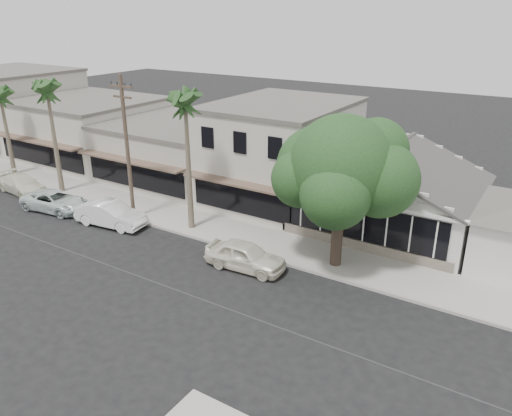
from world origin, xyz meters
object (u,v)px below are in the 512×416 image
Objects in this scene: utility_pole at (127,146)px; car_2 at (56,201)px; car_1 at (111,214)px; car_0 at (245,256)px; shade_tree at (342,169)px; car_3 at (22,184)px.

car_2 is (-5.42, -1.67, -4.13)m from utility_pole.
car_2 is (-5.00, -0.20, -0.10)m from car_1.
shade_tree is at bearing -56.26° from car_0.
car_0 reaches higher than car_2.
car_3 is 0.57× the size of shade_tree.
car_2 is at bearing -93.94° from car_3.
car_3 is (-5.00, 0.90, 0.00)m from car_2.
car_2 is at bearing 85.96° from car_0.
car_1 is at bearing -95.30° from car_2.
utility_pole is 11.24m from car_3.
car_3 is at bearing 78.51° from car_1.
utility_pole is 1.13× the size of shade_tree.
shade_tree is (23.76, 2.04, 4.57)m from car_3.
car_0 is at bearing -142.12° from shade_tree.
car_3 is (-10.00, 0.70, -0.09)m from car_1.
utility_pole is at bearing 76.12° from car_0.
car_1 is (-0.42, -1.47, -4.04)m from utility_pole.
shade_tree reaches higher than car_2.
car_0 is 0.90× the size of car_2.
utility_pole reaches higher than car_2.
utility_pole reaches higher than car_1.
car_1 is at bearing 84.84° from car_0.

